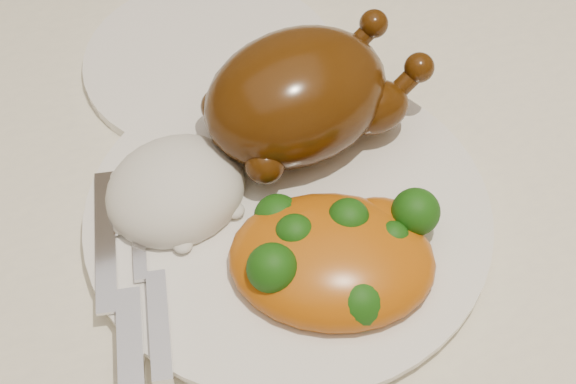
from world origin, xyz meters
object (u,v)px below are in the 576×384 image
object	(u,v)px
dinner_plate	(288,213)
roast_chicken	(301,95)
dining_table	(122,227)
side_plate	(210,60)

from	to	relation	value
dinner_plate	roast_chicken	bearing A→B (deg)	63.39
dining_table	roast_chicken	bearing A→B (deg)	-15.53
dining_table	dinner_plate	world-z (taller)	dinner_plate
dining_table	dinner_plate	xyz separation A→B (m)	(0.12, -0.11, 0.11)
roast_chicken	dining_table	bearing A→B (deg)	151.75
dining_table	roast_chicken	xyz separation A→B (m)	(0.16, -0.04, 0.16)
side_plate	roast_chicken	distance (m)	0.14
side_plate	roast_chicken	bearing A→B (deg)	-69.54
dinner_plate	roast_chicken	xyz separation A→B (m)	(0.03, 0.07, 0.05)
side_plate	dining_table	bearing A→B (deg)	-146.61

